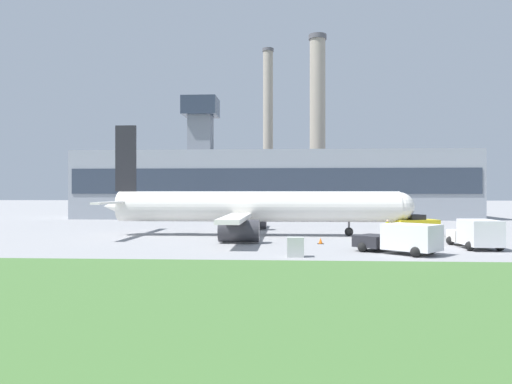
# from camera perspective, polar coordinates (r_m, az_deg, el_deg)

# --- Properties ---
(ground_plane) EXTENTS (400.00, 400.00, 0.00)m
(ground_plane) POSITION_cam_1_polar(r_m,az_deg,el_deg) (49.01, 0.90, -5.00)
(ground_plane) COLOR gray
(grass_strip) EXTENTS (240.00, 37.00, 0.06)m
(grass_strip) POSITION_cam_1_polar(r_m,az_deg,el_deg) (13.18, -6.83, -18.83)
(grass_strip) COLOR #426B33
(grass_strip) RESTS_ON ground_plane
(terminal_building) EXTENTS (63.29, 12.60, 19.82)m
(terminal_building) POSITION_cam_1_polar(r_m,az_deg,el_deg) (81.59, 1.64, 0.95)
(terminal_building) COLOR #8C939E
(terminal_building) RESTS_ON ground_plane
(smokestack_left) EXTENTS (2.38, 2.38, 34.36)m
(smokestack_left) POSITION_cam_1_polar(r_m,az_deg,el_deg) (105.35, 1.38, 7.10)
(smokestack_left) COLOR gray
(smokestack_left) RESTS_ON ground_plane
(smokestack_right) EXTENTS (3.73, 3.73, 36.99)m
(smokestack_right) POSITION_cam_1_polar(r_m,az_deg,el_deg) (105.52, 7.05, 7.84)
(smokestack_right) COLOR gray
(smokestack_right) RESTS_ON ground_plane
(airplane) EXTENTS (30.55, 26.99, 10.91)m
(airplane) POSITION_cam_1_polar(r_m,az_deg,el_deg) (48.95, -0.47, -1.82)
(airplane) COLOR white
(airplane) RESTS_ON ground_plane
(pushback_tug) EXTENTS (4.58, 3.33, 2.11)m
(pushback_tug) POSITION_cam_1_polar(r_m,az_deg,el_deg) (50.39, 17.76, -3.76)
(pushback_tug) COLOR yellow
(pushback_tug) RESTS_ON ground_plane
(baggage_truck) EXTENTS (5.91, 5.61, 2.08)m
(baggage_truck) POSITION_cam_1_polar(r_m,az_deg,el_deg) (36.09, 16.39, -5.13)
(baggage_truck) COLOR #232328
(baggage_truck) RESTS_ON ground_plane
(fuel_truck) EXTENTS (2.88, 5.92, 2.21)m
(fuel_truck) POSITION_cam_1_polar(r_m,az_deg,el_deg) (41.33, 23.87, -4.41)
(fuel_truck) COLOR white
(fuel_truck) RESTS_ON ground_plane
(ground_crew_person) EXTENTS (0.45, 0.45, 1.79)m
(ground_crew_person) POSITION_cam_1_polar(r_m,az_deg,el_deg) (46.28, 14.83, -4.16)
(ground_crew_person) COLOR #23283D
(ground_crew_person) RESTS_ON ground_plane
(traffic_cone_near_nose) EXTENTS (0.60, 0.60, 0.58)m
(traffic_cone_near_nose) POSITION_cam_1_polar(r_m,az_deg,el_deg) (42.19, 18.92, -5.46)
(traffic_cone_near_nose) COLOR black
(traffic_cone_near_nose) RESTS_ON ground_plane
(traffic_cone_wingtip) EXTENTS (0.51, 0.51, 0.50)m
(traffic_cone_wingtip) POSITION_cam_1_polar(r_m,az_deg,el_deg) (41.56, 7.39, -5.59)
(traffic_cone_wingtip) COLOR black
(traffic_cone_wingtip) RESTS_ON ground_plane
(utility_cabinet) EXTENTS (1.10, 0.87, 1.30)m
(utility_cabinet) POSITION_cam_1_polar(r_m,az_deg,el_deg) (33.13, 4.53, -6.28)
(utility_cabinet) COLOR #B2B7B2
(utility_cabinet) RESTS_ON ground_plane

